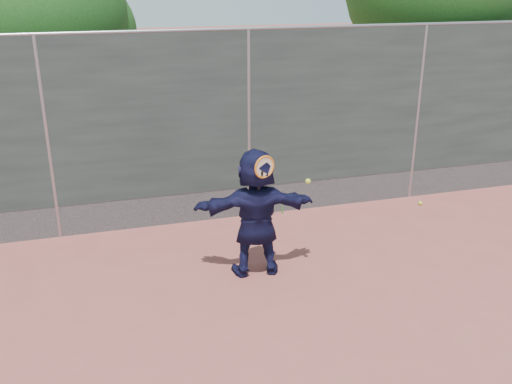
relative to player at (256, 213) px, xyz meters
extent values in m
plane|color=#9E4C42|center=(0.43, -1.61, -0.86)|extent=(80.00, 80.00, 0.00)
imported|color=#141437|center=(0.00, 0.00, 0.00)|extent=(1.64, 0.67, 1.72)
sphere|color=#D4E933|center=(3.41, 1.48, -0.83)|extent=(0.07, 0.07, 0.07)
cube|color=#38423D|center=(0.43, 1.89, 0.89)|extent=(20.00, 0.04, 2.50)
cube|color=slate|center=(0.43, 1.89, -0.61)|extent=(20.00, 0.03, 0.50)
cylinder|color=gray|center=(0.43, 1.89, 2.14)|extent=(20.00, 0.05, 0.05)
cylinder|color=gray|center=(-2.57, 1.89, 0.64)|extent=(0.06, 0.06, 3.00)
cylinder|color=gray|center=(0.43, 1.89, 0.64)|extent=(0.06, 0.06, 3.00)
cylinder|color=gray|center=(3.43, 1.89, 0.64)|extent=(0.06, 0.06, 3.00)
torus|color=orange|center=(0.05, -0.20, 0.68)|extent=(0.29, 0.12, 0.29)
cylinder|color=beige|center=(0.05, -0.20, 0.68)|extent=(0.24, 0.08, 0.25)
cylinder|color=black|center=(0.00, -0.18, 0.48)|extent=(0.07, 0.13, 0.33)
sphere|color=#D4E933|center=(0.63, -0.21, 0.44)|extent=(0.07, 0.07, 0.07)
cylinder|color=#382314|center=(4.93, 4.09, 0.44)|extent=(0.28, 0.28, 2.60)
sphere|color=#23561C|center=(5.65, 4.29, 2.37)|extent=(2.52, 2.52, 2.52)
cylinder|color=#382314|center=(-2.57, 4.89, 0.24)|extent=(0.28, 0.28, 2.20)
sphere|color=#23561C|center=(-2.57, 4.89, 2.16)|extent=(3.00, 3.00, 3.00)
sphere|color=#23561C|center=(-1.97, 5.09, 1.86)|extent=(2.10, 2.10, 2.10)
cone|color=#387226|center=(0.68, 1.77, -0.73)|extent=(0.03, 0.03, 0.26)
cone|color=#387226|center=(0.98, 1.79, -0.71)|extent=(0.03, 0.03, 0.30)
cone|color=#387226|center=(0.33, 1.75, -0.75)|extent=(0.03, 0.03, 0.22)
camera|label=1|loc=(-1.91, -6.53, 2.89)|focal=40.00mm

